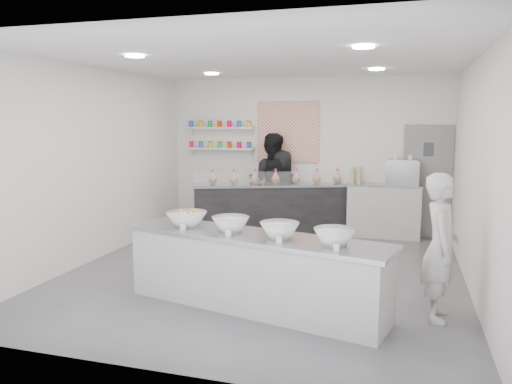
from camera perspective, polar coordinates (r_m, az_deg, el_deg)
floor at (r=7.30m, az=0.90°, el=-9.22°), size 6.00×6.00×0.00m
ceiling at (r=7.00m, az=0.96°, el=14.88°), size 6.00×6.00×0.00m
back_wall at (r=9.91m, az=5.63°, el=4.25°), size 5.50×0.00×5.50m
left_wall at (r=8.17m, az=-18.00°, el=3.01°), size 0.00×6.00×6.00m
right_wall at (r=6.79m, az=23.88°, el=1.68°), size 0.00×6.00×6.00m
back_door at (r=9.75m, az=18.95°, el=1.11°), size 0.88×0.04×2.10m
pattern_panel at (r=9.93m, az=3.65°, el=6.88°), size 1.25×0.03×1.20m
jar_shelf_lower at (r=10.28m, az=-4.12°, el=4.98°), size 1.45×0.22×0.04m
jar_shelf_upper at (r=10.26m, az=-4.15°, el=7.32°), size 1.45×0.22×0.04m
preserve_jars at (r=10.25m, az=-4.18°, el=6.53°), size 1.45×0.10×0.56m
downlight_0 at (r=6.62m, az=-13.69°, el=14.85°), size 0.24×0.24×0.02m
downlight_1 at (r=5.77m, az=12.17°, el=15.88°), size 0.24×0.24×0.02m
downlight_2 at (r=8.96m, az=-5.08°, el=13.30°), size 0.24×0.24×0.02m
downlight_3 at (r=8.35m, az=13.62°, el=13.46°), size 0.24×0.24×0.02m
prep_counter at (r=5.90m, az=-0.18°, el=-9.06°), size 3.31×1.43×0.88m
back_bar at (r=9.64m, az=2.23°, el=-1.91°), size 3.13×1.67×0.97m
sneeze_guard at (r=9.28m, az=2.45°, el=1.55°), size 2.89×1.13×0.27m
espresso_ledge at (r=9.64m, az=14.38°, el=-2.08°), size 1.35×0.43×1.00m
espresso_machine at (r=9.53m, az=16.38°, el=2.13°), size 0.59×0.41×0.45m
cup_stacks at (r=9.58m, az=11.36°, el=1.90°), size 0.24×0.24×0.31m
prep_bowls at (r=5.76m, az=-0.18°, el=-4.03°), size 2.46×1.06×0.18m
label_cards at (r=5.24m, az=-0.59°, el=-5.89°), size 2.01×0.04×0.07m
cookie_bags at (r=9.55m, az=2.26°, el=1.80°), size 2.45×1.07×0.28m
woman_prep at (r=5.84m, az=20.33°, el=-5.92°), size 0.40×0.60×1.63m
staff_left at (r=9.85m, az=1.75°, el=1.13°), size 1.01×0.82×1.93m
staff_right at (r=9.82m, az=2.93°, el=0.14°), size 0.84×0.61×1.60m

